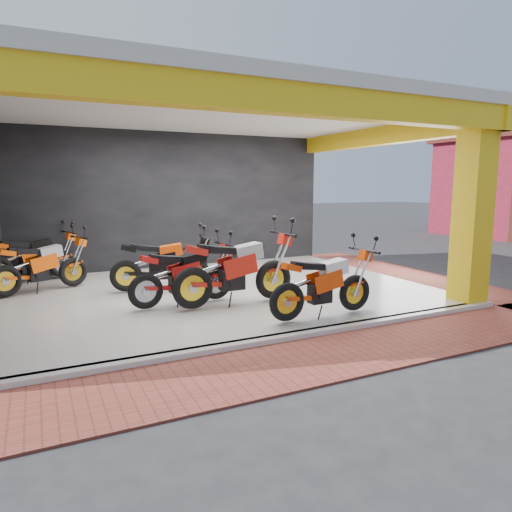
{
  "coord_description": "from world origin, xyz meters",
  "views": [
    {
      "loc": [
        -3.3,
        -6.41,
        2.19
      ],
      "look_at": [
        0.29,
        1.01,
        0.9
      ],
      "focal_mm": 32.0,
      "sensor_mm": 36.0,
      "label": 1
    }
  ],
  "objects": [
    {
      "name": "moto_hero",
      "position": [
        1.38,
        -0.5,
        0.72
      ],
      "size": [
        2.04,
        0.81,
        1.23
      ],
      "primitive_type": null,
      "rotation": [
        0.0,
        0.0,
        0.03
      ],
      "color": "#E64109",
      "rests_on": "showroom_floor"
    },
    {
      "name": "paver_front",
      "position": [
        0.0,
        -1.8,
        0.01
      ],
      "size": [
        9.0,
        1.4,
        0.03
      ],
      "primitive_type": "cube",
      "color": "#9C4033",
      "rests_on": "ground"
    },
    {
      "name": "header_beam_front",
      "position": [
        0.0,
        -1.0,
        3.3
      ],
      "size": [
        8.4,
        0.3,
        0.4
      ],
      "primitive_type": "cube",
      "color": "gold",
      "rests_on": "corner_column"
    },
    {
      "name": "showroom_ceiling",
      "position": [
        0.0,
        2.0,
        3.6
      ],
      "size": [
        8.4,
        6.4,
        0.2
      ],
      "primitive_type": "cube",
      "color": "beige",
      "rests_on": "corner_column"
    },
    {
      "name": "showroom_floor",
      "position": [
        0.0,
        2.0,
        0.05
      ],
      "size": [
        8.0,
        6.0,
        0.1
      ],
      "primitive_type": "cube",
      "color": "white",
      "rests_on": "ground"
    },
    {
      "name": "moto_row_d",
      "position": [
        -2.81,
        4.58,
        0.72
      ],
      "size": [
        2.17,
        1.34,
        1.24
      ],
      "primitive_type": null,
      "rotation": [
        0.0,
        0.0,
        0.31
      ],
      "color": "#F8510A",
      "rests_on": "showroom_floor"
    },
    {
      "name": "moto_row_a",
      "position": [
        0.54,
        0.78,
        0.83
      ],
      "size": [
        2.4,
        0.93,
        1.46
      ],
      "primitive_type": null,
      "rotation": [
        0.0,
        0.0,
        0.02
      ],
      "color": "red",
      "rests_on": "showroom_floor"
    },
    {
      "name": "ground",
      "position": [
        0.0,
        0.0,
        0.0
      ],
      "size": [
        80.0,
        80.0,
        0.0
      ],
      "primitive_type": "plane",
      "color": "#2D2D30",
      "rests_on": "ground"
    },
    {
      "name": "moto_row_e",
      "position": [
        -2.67,
        3.53,
        0.71
      ],
      "size": [
        2.13,
        1.4,
        1.22
      ],
      "primitive_type": null,
      "rotation": [
        0.0,
        0.0,
        0.36
      ],
      "color": "#FA580A",
      "rests_on": "showroom_floor"
    },
    {
      "name": "moto_row_b",
      "position": [
        -0.41,
        1.21,
        0.72
      ],
      "size": [
        2.08,
        0.91,
        1.23
      ],
      "primitive_type": null,
      "rotation": [
        0.0,
        0.0,
        0.08
      ],
      "color": "red",
      "rests_on": "showroom_floor"
    },
    {
      "name": "back_wall",
      "position": [
        0.0,
        5.1,
        1.75
      ],
      "size": [
        8.2,
        0.2,
        3.5
      ],
      "primitive_type": "cube",
      "color": "black",
      "rests_on": "ground"
    },
    {
      "name": "corner_column",
      "position": [
        3.75,
        -0.75,
        1.75
      ],
      "size": [
        0.5,
        0.5,
        3.5
      ],
      "primitive_type": "cube",
      "color": "gold",
      "rests_on": "ground"
    },
    {
      "name": "moto_row_c",
      "position": [
        -0.48,
        2.27,
        0.73
      ],
      "size": [
        2.18,
        1.17,
        1.26
      ],
      "primitive_type": null,
      "rotation": [
        0.0,
        0.0,
        -0.2
      ],
      "color": "black",
      "rests_on": "showroom_floor"
    },
    {
      "name": "header_beam_right",
      "position": [
        4.0,
        2.0,
        3.3
      ],
      "size": [
        0.3,
        6.4,
        0.4
      ],
      "primitive_type": "cube",
      "color": "gold",
      "rests_on": "corner_column"
    },
    {
      "name": "paver_right",
      "position": [
        4.8,
        2.0,
        0.01
      ],
      "size": [
        1.4,
        7.0,
        0.03
      ],
      "primitive_type": "cube",
      "color": "#9C4033",
      "rests_on": "ground"
    },
    {
      "name": "floor_kerb",
      "position": [
        0.0,
        -1.02,
        0.05
      ],
      "size": [
        8.0,
        0.2,
        0.1
      ],
      "primitive_type": "cube",
      "color": "white",
      "rests_on": "ground"
    }
  ]
}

